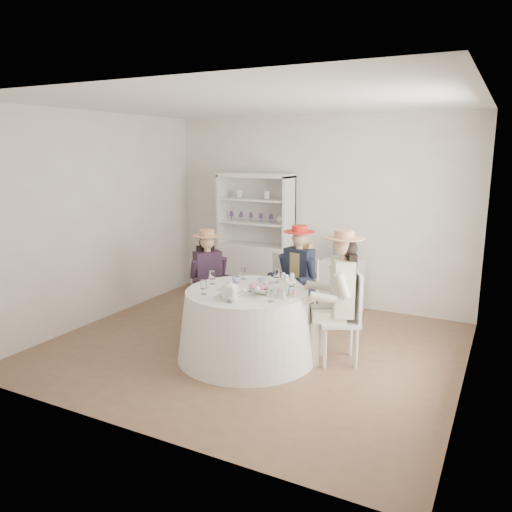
% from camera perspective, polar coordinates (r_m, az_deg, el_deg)
% --- Properties ---
extents(ground, '(4.50, 4.50, 0.00)m').
position_cam_1_polar(ground, '(5.84, -0.46, -10.31)').
color(ground, brown).
rests_on(ground, ground).
extents(ceiling, '(4.50, 4.50, 0.00)m').
position_cam_1_polar(ceiling, '(5.42, -0.51, 17.10)').
color(ceiling, white).
rests_on(ceiling, wall_back).
extents(wall_back, '(4.50, 0.00, 4.50)m').
position_cam_1_polar(wall_back, '(7.29, 6.89, 5.09)').
color(wall_back, silver).
rests_on(wall_back, ground).
extents(wall_front, '(4.50, 0.00, 4.50)m').
position_cam_1_polar(wall_front, '(3.85, -14.48, -1.44)').
color(wall_front, silver).
rests_on(wall_front, ground).
extents(wall_left, '(0.00, 4.50, 4.50)m').
position_cam_1_polar(wall_left, '(6.81, -17.54, 4.13)').
color(wall_left, silver).
rests_on(wall_left, ground).
extents(wall_right, '(0.00, 4.50, 4.50)m').
position_cam_1_polar(wall_right, '(4.87, 23.67, 0.70)').
color(wall_right, silver).
rests_on(wall_right, ground).
extents(tea_table, '(1.51, 1.51, 0.75)m').
position_cam_1_polar(tea_table, '(5.45, -1.05, -7.77)').
color(tea_table, white).
rests_on(tea_table, ground).
extents(hutch, '(1.16, 0.53, 1.89)m').
position_cam_1_polar(hutch, '(7.52, 0.03, 0.15)').
color(hutch, silver).
rests_on(hutch, ground).
extents(side_table, '(0.53, 0.53, 0.75)m').
position_cam_1_polar(side_table, '(7.00, 9.76, -3.44)').
color(side_table, silver).
rests_on(side_table, ground).
extents(hatbox, '(0.28, 0.28, 0.27)m').
position_cam_1_polar(hatbox, '(6.89, 9.91, 0.65)').
color(hatbox, black).
rests_on(hatbox, side_table).
extents(guest_left, '(0.54, 0.52, 1.27)m').
position_cam_1_polar(guest_left, '(6.19, -5.46, -2.09)').
color(guest_left, silver).
rests_on(guest_left, ground).
extents(guest_mid, '(0.50, 0.53, 1.33)m').
position_cam_1_polar(guest_mid, '(6.10, 4.82, -1.91)').
color(guest_mid, silver).
rests_on(guest_mid, ground).
extents(guest_right, '(0.60, 0.55, 1.43)m').
position_cam_1_polar(guest_right, '(5.26, 9.56, -3.78)').
color(guest_right, silver).
rests_on(guest_right, ground).
extents(spare_chair, '(0.48, 0.48, 0.89)m').
position_cam_1_polar(spare_chair, '(6.72, 3.58, -3.04)').
color(spare_chair, silver).
rests_on(spare_chair, ground).
extents(teacup_a, '(0.10, 0.10, 0.07)m').
position_cam_1_polar(teacup_a, '(5.60, -2.31, -2.79)').
color(teacup_a, white).
rests_on(teacup_a, tea_table).
extents(teacup_b, '(0.09, 0.09, 0.07)m').
position_cam_1_polar(teacup_b, '(5.53, 0.56, -2.98)').
color(teacup_b, white).
rests_on(teacup_b, tea_table).
extents(teacup_c, '(0.08, 0.08, 0.06)m').
position_cam_1_polar(teacup_c, '(5.37, 1.66, -3.50)').
color(teacup_c, white).
rests_on(teacup_c, tea_table).
extents(flower_bowl, '(0.27, 0.27, 0.06)m').
position_cam_1_polar(flower_bowl, '(5.21, 0.83, -4.01)').
color(flower_bowl, white).
rests_on(flower_bowl, tea_table).
extents(flower_arrangement, '(0.17, 0.17, 0.06)m').
position_cam_1_polar(flower_arrangement, '(5.14, 0.40, -3.61)').
color(flower_arrangement, '#D26993').
rests_on(flower_arrangement, tea_table).
extents(table_teapot, '(0.27, 0.19, 0.21)m').
position_cam_1_polar(table_teapot, '(4.97, -2.96, -4.11)').
color(table_teapot, white).
rests_on(table_teapot, tea_table).
extents(sandwich_plate, '(0.27, 0.27, 0.06)m').
position_cam_1_polar(sandwich_plate, '(5.09, -3.19, -4.56)').
color(sandwich_plate, white).
rests_on(sandwich_plate, tea_table).
extents(cupcake_stand, '(0.25, 0.25, 0.24)m').
position_cam_1_polar(cupcake_stand, '(5.09, 3.55, -3.73)').
color(cupcake_stand, white).
rests_on(cupcake_stand, tea_table).
extents(stemware_set, '(0.98, 0.99, 0.15)m').
position_cam_1_polar(stemware_set, '(5.31, -1.07, -3.17)').
color(stemware_set, white).
rests_on(stemware_set, tea_table).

